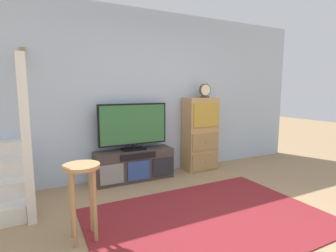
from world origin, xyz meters
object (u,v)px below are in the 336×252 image
television (133,125)px  desk_clock (205,91)px  bar_stool_near (82,185)px  media_console (134,165)px  side_cabinet (200,134)px

television → desk_clock: size_ratio=4.52×
bar_stool_near → media_console: bearing=53.8°
television → desk_clock: bearing=-1.2°
desk_clock → bar_stool_near: bearing=-149.6°
bar_stool_near → television: bearing=54.3°
side_cabinet → bar_stool_near: side_cabinet is taller
side_cabinet → bar_stool_near: (-2.25, -1.38, -0.09)m
television → side_cabinet: (1.25, -0.01, -0.23)m
media_console → bar_stool_near: 1.73m
television → bar_stool_near: (-1.00, -1.40, -0.32)m
media_console → bar_stool_near: size_ratio=1.67×
television → side_cabinet: side_cabinet is taller
side_cabinet → media_console: bearing=-179.5°
television → bar_stool_near: size_ratio=1.48×
television → side_cabinet: 1.27m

